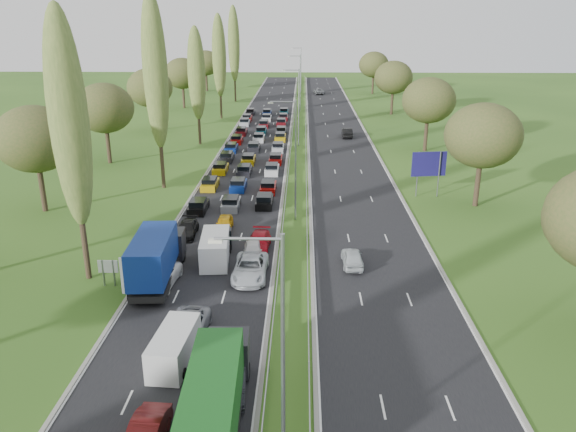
{
  "coord_description": "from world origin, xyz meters",
  "views": [
    {
      "loc": [
        5.19,
        -10.48,
        19.17
      ],
      "look_at": [
        3.84,
        39.77,
        1.5
      ],
      "focal_mm": 35.0,
      "sensor_mm": 36.0,
      "label": 1
    }
  ],
  "objects_px": {
    "white_van_front": "(175,345)",
    "near_car_3": "(187,229)",
    "green_lorry": "(213,411)",
    "direction_sign": "(429,166)",
    "blue_lorry": "(157,257)",
    "near_car_2": "(160,277)",
    "white_van_rear": "(216,247)",
    "info_sign": "(108,269)"
  },
  "relations": [
    {
      "from": "green_lorry",
      "to": "near_car_3",
      "type": "bearing_deg",
      "value": 101.65
    },
    {
      "from": "near_car_3",
      "to": "info_sign",
      "type": "xyz_separation_m",
      "value": [
        -3.81,
        -10.57,
        0.7
      ]
    },
    {
      "from": "white_van_rear",
      "to": "green_lorry",
      "type": "bearing_deg",
      "value": -86.49
    },
    {
      "from": "near_car_2",
      "to": "white_van_rear",
      "type": "relative_size",
      "value": 0.9
    },
    {
      "from": "green_lorry",
      "to": "info_sign",
      "type": "xyz_separation_m",
      "value": [
        -10.53,
        16.75,
        -0.68
      ]
    },
    {
      "from": "green_lorry",
      "to": "white_van_front",
      "type": "distance_m",
      "value": 7.87
    },
    {
      "from": "white_van_front",
      "to": "white_van_rear",
      "type": "xyz_separation_m",
      "value": [
        0.2,
        14.7,
        0.12
      ]
    },
    {
      "from": "direction_sign",
      "to": "info_sign",
      "type": "bearing_deg",
      "value": -140.65
    },
    {
      "from": "blue_lorry",
      "to": "green_lorry",
      "type": "xyz_separation_m",
      "value": [
        7.03,
        -17.63,
        -0.02
      ]
    },
    {
      "from": "near_car_3",
      "to": "blue_lorry",
      "type": "xyz_separation_m",
      "value": [
        -0.31,
        -9.69,
        1.4
      ]
    },
    {
      "from": "near_car_3",
      "to": "direction_sign",
      "type": "height_order",
      "value": "direction_sign"
    },
    {
      "from": "info_sign",
      "to": "direction_sign",
      "type": "distance_m",
      "value": 37.31
    },
    {
      "from": "near_car_2",
      "to": "direction_sign",
      "type": "relative_size",
      "value": 0.97
    },
    {
      "from": "near_car_3",
      "to": "green_lorry",
      "type": "height_order",
      "value": "green_lorry"
    },
    {
      "from": "near_car_3",
      "to": "direction_sign",
      "type": "distance_m",
      "value": 28.34
    },
    {
      "from": "near_car_3",
      "to": "white_van_front",
      "type": "distance_m",
      "value": 20.56
    },
    {
      "from": "near_car_3",
      "to": "white_van_rear",
      "type": "relative_size",
      "value": 0.8
    },
    {
      "from": "blue_lorry",
      "to": "info_sign",
      "type": "relative_size",
      "value": 4.52
    },
    {
      "from": "near_car_3",
      "to": "info_sign",
      "type": "height_order",
      "value": "info_sign"
    },
    {
      "from": "near_car_3",
      "to": "info_sign",
      "type": "relative_size",
      "value": 2.14
    },
    {
      "from": "green_lorry",
      "to": "white_van_rear",
      "type": "height_order",
      "value": "green_lorry"
    },
    {
      "from": "blue_lorry",
      "to": "info_sign",
      "type": "distance_m",
      "value": 3.68
    },
    {
      "from": "white_van_rear",
      "to": "info_sign",
      "type": "height_order",
      "value": "white_van_rear"
    },
    {
      "from": "green_lorry",
      "to": "direction_sign",
      "type": "height_order",
      "value": "direction_sign"
    },
    {
      "from": "direction_sign",
      "to": "blue_lorry",
      "type": "bearing_deg",
      "value": -138.05
    },
    {
      "from": "blue_lorry",
      "to": "info_sign",
      "type": "xyz_separation_m",
      "value": [
        -3.5,
        -0.88,
        -0.7
      ]
    },
    {
      "from": "near_car_3",
      "to": "blue_lorry",
      "type": "distance_m",
      "value": 9.8
    },
    {
      "from": "near_car_3",
      "to": "blue_lorry",
      "type": "height_order",
      "value": "blue_lorry"
    },
    {
      "from": "white_van_front",
      "to": "info_sign",
      "type": "relative_size",
      "value": 2.4
    },
    {
      "from": "info_sign",
      "to": "near_car_3",
      "type": "bearing_deg",
      "value": 70.17
    },
    {
      "from": "white_van_front",
      "to": "near_car_3",
      "type": "bearing_deg",
      "value": 104.09
    },
    {
      "from": "green_lorry",
      "to": "direction_sign",
      "type": "bearing_deg",
      "value": 63.48
    },
    {
      "from": "near_car_3",
      "to": "green_lorry",
      "type": "relative_size",
      "value": 0.35
    },
    {
      "from": "near_car_2",
      "to": "near_car_3",
      "type": "bearing_deg",
      "value": 94.72
    },
    {
      "from": "white_van_front",
      "to": "direction_sign",
      "type": "xyz_separation_m",
      "value": [
        21.63,
        33.33,
        2.53
      ]
    },
    {
      "from": "blue_lorry",
      "to": "direction_sign",
      "type": "bearing_deg",
      "value": 38.51
    },
    {
      "from": "green_lorry",
      "to": "white_van_front",
      "type": "bearing_deg",
      "value": 113.36
    },
    {
      "from": "near_car_3",
      "to": "white_van_front",
      "type": "height_order",
      "value": "white_van_front"
    },
    {
      "from": "green_lorry",
      "to": "white_van_rear",
      "type": "distance_m",
      "value": 21.99
    },
    {
      "from": "blue_lorry",
      "to": "white_van_rear",
      "type": "bearing_deg",
      "value": 43.33
    },
    {
      "from": "info_sign",
      "to": "white_van_rear",
      "type": "bearing_deg",
      "value": 34.11
    },
    {
      "from": "info_sign",
      "to": "direction_sign",
      "type": "height_order",
      "value": "direction_sign"
    }
  ]
}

